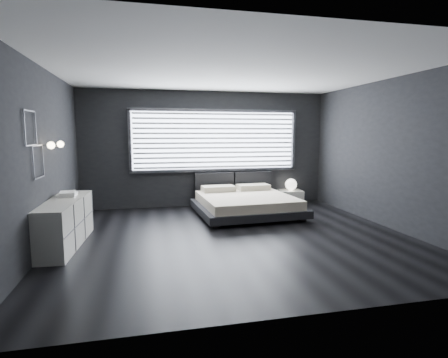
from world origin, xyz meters
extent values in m
plane|color=black|center=(0.00, 0.00, 0.00)|extent=(6.00, 6.00, 0.00)
plane|color=silver|center=(0.00, 0.00, 2.80)|extent=(6.00, 6.00, 0.00)
cube|color=black|center=(0.00, 2.75, 1.40)|extent=(6.00, 0.04, 2.80)
cube|color=black|center=(0.00, -2.75, 1.40)|extent=(6.00, 0.04, 2.80)
cube|color=black|center=(-3.00, 0.00, 1.40)|extent=(0.04, 5.50, 2.80)
cube|color=black|center=(3.00, 0.00, 1.40)|extent=(0.04, 5.50, 2.80)
cube|color=white|center=(0.20, 2.73, 1.61)|extent=(4.00, 0.02, 1.38)
cube|color=#47474C|center=(-1.84, 2.70, 1.61)|extent=(0.06, 0.08, 1.48)
cube|color=#47474C|center=(2.24, 2.70, 1.61)|extent=(0.06, 0.08, 1.48)
cube|color=#47474C|center=(0.20, 2.70, 2.34)|extent=(4.14, 0.08, 0.06)
cube|color=#47474C|center=(0.20, 2.70, 0.88)|extent=(4.14, 0.08, 0.06)
cube|color=silver|center=(0.20, 2.67, 1.61)|extent=(3.94, 0.03, 1.32)
cube|color=black|center=(0.15, 2.64, 0.57)|extent=(0.96, 0.16, 0.52)
cube|color=black|center=(1.15, 2.64, 0.57)|extent=(0.96, 0.16, 0.52)
cylinder|color=silver|center=(-2.95, 0.05, 1.60)|extent=(0.10, 0.02, 0.02)
sphere|color=#FFE5B7|center=(-2.88, 0.05, 1.60)|extent=(0.11, 0.11, 0.11)
cylinder|color=silver|center=(-2.95, 0.65, 1.60)|extent=(0.10, 0.02, 0.02)
sphere|color=#FFE5B7|center=(-2.88, 0.65, 1.60)|extent=(0.11, 0.11, 0.11)
cube|color=#47474C|center=(-2.98, -0.55, 2.08)|extent=(0.01, 0.46, 0.02)
cube|color=#47474C|center=(-2.98, -0.55, 1.62)|extent=(0.01, 0.46, 0.02)
cube|color=#47474C|center=(-2.98, -0.32, 1.85)|extent=(0.01, 0.02, 0.46)
cube|color=#47474C|center=(-2.98, -0.78, 1.85)|extent=(0.01, 0.02, 0.46)
cube|color=#47474C|center=(-2.98, -0.30, 1.61)|extent=(0.01, 0.46, 0.02)
cube|color=#47474C|center=(-2.98, -0.30, 1.15)|extent=(0.01, 0.46, 0.02)
cube|color=#47474C|center=(-2.98, -0.07, 1.38)|extent=(0.01, 0.02, 0.46)
cube|color=#47474C|center=(-2.98, -0.53, 1.38)|extent=(0.01, 0.02, 0.46)
cube|color=black|center=(-0.22, 0.63, 0.04)|extent=(0.12, 0.12, 0.08)
cube|color=black|center=(1.62, 0.74, 0.04)|extent=(0.12, 0.12, 0.08)
cube|color=black|center=(-0.32, 2.29, 0.04)|extent=(0.12, 0.12, 0.08)
cube|color=black|center=(1.53, 2.39, 0.04)|extent=(0.12, 0.12, 0.08)
cube|color=black|center=(0.65, 1.51, 0.16)|extent=(2.25, 2.16, 0.16)
cube|color=beige|center=(0.65, 1.51, 0.33)|extent=(2.01, 2.01, 0.19)
cube|color=beige|center=(0.17, 2.25, 0.49)|extent=(0.78, 0.45, 0.13)
cube|color=beige|center=(1.04, 2.30, 0.49)|extent=(0.78, 0.45, 0.13)
cube|color=silver|center=(2.10, 2.50, 0.17)|extent=(0.64, 0.56, 0.34)
sphere|color=white|center=(2.12, 2.51, 0.49)|extent=(0.29, 0.29, 0.29)
cube|color=silver|center=(-2.78, 0.10, 0.37)|extent=(0.63, 1.88, 0.74)
cube|color=#47474C|center=(-2.52, 0.08, 0.37)|extent=(0.12, 1.82, 0.72)
cube|color=white|center=(-2.78, 0.46, 0.76)|extent=(0.29, 0.38, 0.04)
cube|color=white|center=(-2.77, 0.44, 0.80)|extent=(0.28, 0.35, 0.03)
camera|label=1|loc=(-1.46, -5.73, 1.77)|focal=28.00mm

